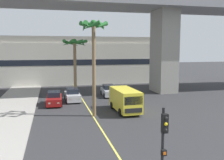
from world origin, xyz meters
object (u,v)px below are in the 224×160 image
car_queue_second (72,95)px  car_queue_third (109,91)px  car_queue_front (54,99)px  traffic_light_median_near (163,145)px  delivery_van (125,99)px  palm_tree_mid_median (94,40)px  palm_tree_near_median (75,50)px

car_queue_second → car_queue_third: size_ratio=0.99×
car_queue_front → traffic_light_median_near: size_ratio=0.99×
delivery_van → palm_tree_mid_median: palm_tree_mid_median is taller
palm_tree_near_median → car_queue_third: bearing=-16.3°
car_queue_third → traffic_light_median_near: traffic_light_median_near is taller
car_queue_second → traffic_light_median_near: traffic_light_median_near is taller
car_queue_third → palm_tree_mid_median: (-3.68, -9.88, 6.55)m
delivery_van → traffic_light_median_near: bearing=-101.0°
car_queue_front → delivery_van: 8.72m
car_queue_third → palm_tree_mid_median: bearing=-110.4°
traffic_light_median_near → car_queue_front: bearing=100.9°
car_queue_front → palm_tree_near_median: 8.18m
car_queue_third → delivery_van: size_ratio=0.78×
car_queue_front → palm_tree_mid_median: palm_tree_mid_median is taller
car_queue_third → traffic_light_median_near: size_ratio=0.99×
delivery_van → palm_tree_near_median: 12.14m
car_queue_third → palm_tree_near_median: size_ratio=0.53×
car_queue_second → delivery_van: delivery_van is taller
car_queue_front → car_queue_third: 8.37m
car_queue_second → traffic_light_median_near: 22.72m
delivery_van → palm_tree_mid_median: bearing=-164.4°
car_queue_front → delivery_van: delivery_van is taller
car_queue_front → traffic_light_median_near: traffic_light_median_near is taller
car_queue_front → palm_tree_mid_median: size_ratio=0.45×
car_queue_front → car_queue_third: bearing=27.7°
delivery_van → palm_tree_near_median: palm_tree_near_median is taller
traffic_light_median_near → palm_tree_near_median: 26.30m
car_queue_third → palm_tree_mid_median: palm_tree_mid_median is taller
traffic_light_median_near → palm_tree_mid_median: (-0.29, 14.85, 4.55)m
palm_tree_near_median → palm_tree_mid_median: size_ratio=0.86×
traffic_light_median_near → palm_tree_mid_median: 15.54m
car_queue_front → car_queue_second: 2.84m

